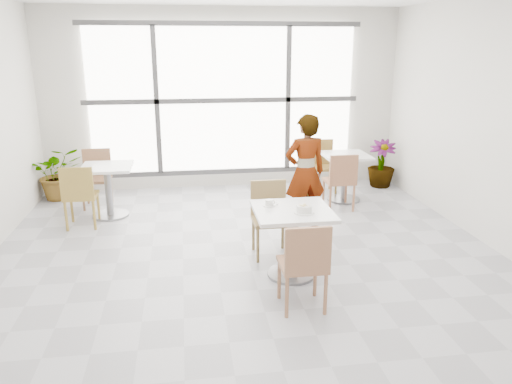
{
  "coord_description": "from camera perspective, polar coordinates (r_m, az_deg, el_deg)",
  "views": [
    {
      "loc": [
        -0.68,
        -4.88,
        2.39
      ],
      "look_at": [
        0.0,
        -0.3,
        1.0
      ],
      "focal_mm": 34.5,
      "sensor_mm": 36.0,
      "label": 1
    }
  ],
  "objects": [
    {
      "name": "bg_chair_right_near",
      "position": [
        7.38,
        9.82,
        1.61
      ],
      "size": [
        0.42,
        0.42,
        0.87
      ],
      "rotation": [
        0.0,
        0.0,
        3.14
      ],
      "color": "#9A6446",
      "rests_on": "ground"
    },
    {
      "name": "wall_front",
      "position": [
        1.78,
        15.74,
        -13.96
      ],
      "size": [
        6.0,
        0.0,
        6.0
      ],
      "primitive_type": "plane",
      "rotation": [
        -1.57,
        0.0,
        0.0
      ],
      "color": "silver",
      "rests_on": "ground"
    },
    {
      "name": "oatmeal_bowl",
      "position": [
        5.01,
        5.6,
        -1.94
      ],
      "size": [
        0.21,
        0.21,
        0.09
      ],
      "color": "silver",
      "rests_on": "main_table"
    },
    {
      "name": "main_table",
      "position": [
        5.2,
        4.23,
        -4.4
      ],
      "size": [
        0.8,
        0.8,
        0.75
      ],
      "color": "silver",
      "rests_on": "ground"
    },
    {
      "name": "bg_chair_right_far",
      "position": [
        8.33,
        7.64,
        3.43
      ],
      "size": [
        0.42,
        0.42,
        0.87
      ],
      "color": "olive",
      "rests_on": "ground"
    },
    {
      "name": "plant_left",
      "position": [
        8.47,
        -21.98,
        2.05
      ],
      "size": [
        0.92,
        0.86,
        0.85
      ],
      "primitive_type": "imported",
      "rotation": [
        0.0,
        0.0,
        0.29
      ],
      "color": "#51723B",
      "rests_on": "ground"
    },
    {
      "name": "bg_chair_left_far",
      "position": [
        7.9,
        -17.98,
        2.03
      ],
      "size": [
        0.42,
        0.42,
        0.87
      ],
      "color": "#936646",
      "rests_on": "ground"
    },
    {
      "name": "window",
      "position": [
        8.39,
        -3.79,
        10.56
      ],
      "size": [
        4.6,
        0.07,
        2.52
      ],
      "color": "white",
      "rests_on": "ground"
    },
    {
      "name": "bg_chair_left_near",
      "position": [
        6.96,
        -19.8,
        -0.07
      ],
      "size": [
        0.42,
        0.42,
        0.87
      ],
      "rotation": [
        0.0,
        0.0,
        3.14
      ],
      "color": "olive",
      "rests_on": "ground"
    },
    {
      "name": "person",
      "position": [
        6.52,
        5.73,
        2.26
      ],
      "size": [
        0.61,
        0.45,
        1.55
      ],
      "primitive_type": "imported",
      "rotation": [
        0.0,
        0.0,
        3.29
      ],
      "color": "black",
      "rests_on": "ground"
    },
    {
      "name": "coffee_cup",
      "position": [
        5.21,
        1.55,
        -1.29
      ],
      "size": [
        0.16,
        0.13,
        0.07
      ],
      "color": "silver",
      "rests_on": "main_table"
    },
    {
      "name": "floor",
      "position": [
        5.48,
        -0.46,
        -9.17
      ],
      "size": [
        7.0,
        7.0,
        0.0
      ],
      "primitive_type": "plane",
      "color": "#9E9EA5",
      "rests_on": "ground"
    },
    {
      "name": "plant_right",
      "position": [
        8.83,
        14.33,
        3.21
      ],
      "size": [
        0.59,
        0.59,
        0.82
      ],
      "primitive_type": "imported",
      "rotation": [
        0.0,
        0.0,
        -0.34
      ],
      "color": "#4F8C52",
      "rests_on": "ground"
    },
    {
      "name": "chair_far",
      "position": [
        5.77,
        1.6,
        -2.42
      ],
      "size": [
        0.42,
        0.42,
        0.87
      ],
      "color": "olive",
      "rests_on": "ground"
    },
    {
      "name": "bg_table_left",
      "position": [
        7.33,
        -16.79,
        0.92
      ],
      "size": [
        0.7,
        0.7,
        0.75
      ],
      "color": "white",
      "rests_on": "ground"
    },
    {
      "name": "wall_back",
      "position": [
        8.46,
        -3.83,
        10.61
      ],
      "size": [
        6.0,
        0.0,
        6.0
      ],
      "primitive_type": "plane",
      "rotation": [
        1.57,
        0.0,
        0.0
      ],
      "color": "silver",
      "rests_on": "ground"
    },
    {
      "name": "bg_table_right",
      "position": [
        7.89,
        10.28,
        2.46
      ],
      "size": [
        0.7,
        0.7,
        0.75
      ],
      "color": "silver",
      "rests_on": "ground"
    },
    {
      "name": "chair_near",
      "position": [
        4.53,
        5.66,
        -8.01
      ],
      "size": [
        0.42,
        0.42,
        0.87
      ],
      "rotation": [
        0.0,
        0.0,
        3.14
      ],
      "color": "#966548",
      "rests_on": "ground"
    }
  ]
}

